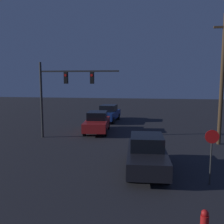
{
  "coord_description": "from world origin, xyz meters",
  "views": [
    {
      "loc": [
        2.3,
        -1.74,
        4.71
      ],
      "look_at": [
        0.0,
        13.99,
        2.61
      ],
      "focal_mm": 40.0,
      "sensor_mm": 36.0,
      "label": 1
    }
  ],
  "objects_px": {
    "car_near": "(147,153)",
    "stop_sign": "(211,148)",
    "traffic_signal_mast": "(61,87)",
    "utility_pole": "(222,79)",
    "car_far": "(108,113)",
    "car_mid": "(97,122)"
  },
  "relations": [
    {
      "from": "car_near",
      "to": "stop_sign",
      "type": "relative_size",
      "value": 1.94
    },
    {
      "from": "car_near",
      "to": "traffic_signal_mast",
      "type": "height_order",
      "value": "traffic_signal_mast"
    },
    {
      "from": "utility_pole",
      "to": "stop_sign",
      "type": "bearing_deg",
      "value": -107.35
    },
    {
      "from": "car_far",
      "to": "stop_sign",
      "type": "bearing_deg",
      "value": 118.47
    },
    {
      "from": "stop_sign",
      "to": "utility_pole",
      "type": "height_order",
      "value": "utility_pole"
    },
    {
      "from": "car_far",
      "to": "car_mid",
      "type": "bearing_deg",
      "value": 94.06
    },
    {
      "from": "car_near",
      "to": "traffic_signal_mast",
      "type": "distance_m",
      "value": 9.79
    },
    {
      "from": "traffic_signal_mast",
      "to": "car_near",
      "type": "bearing_deg",
      "value": -43.01
    },
    {
      "from": "car_near",
      "to": "car_mid",
      "type": "bearing_deg",
      "value": -66.21
    },
    {
      "from": "car_near",
      "to": "car_far",
      "type": "height_order",
      "value": "same"
    },
    {
      "from": "car_near",
      "to": "stop_sign",
      "type": "bearing_deg",
      "value": 150.66
    },
    {
      "from": "car_mid",
      "to": "stop_sign",
      "type": "bearing_deg",
      "value": 120.63
    },
    {
      "from": "car_far",
      "to": "traffic_signal_mast",
      "type": "bearing_deg",
      "value": 79.14
    },
    {
      "from": "car_far",
      "to": "utility_pole",
      "type": "bearing_deg",
      "value": 142.06
    },
    {
      "from": "stop_sign",
      "to": "utility_pole",
      "type": "distance_m",
      "value": 8.43
    },
    {
      "from": "car_mid",
      "to": "car_far",
      "type": "distance_m",
      "value": 5.94
    },
    {
      "from": "car_mid",
      "to": "traffic_signal_mast",
      "type": "relative_size",
      "value": 0.78
    },
    {
      "from": "car_near",
      "to": "stop_sign",
      "type": "distance_m",
      "value": 3.26
    },
    {
      "from": "car_far",
      "to": "utility_pole",
      "type": "relative_size",
      "value": 0.53
    },
    {
      "from": "traffic_signal_mast",
      "to": "utility_pole",
      "type": "bearing_deg",
      "value": -1.01
    },
    {
      "from": "car_mid",
      "to": "utility_pole",
      "type": "bearing_deg",
      "value": 159.13
    },
    {
      "from": "car_far",
      "to": "utility_pole",
      "type": "distance_m",
      "value": 13.54
    }
  ]
}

